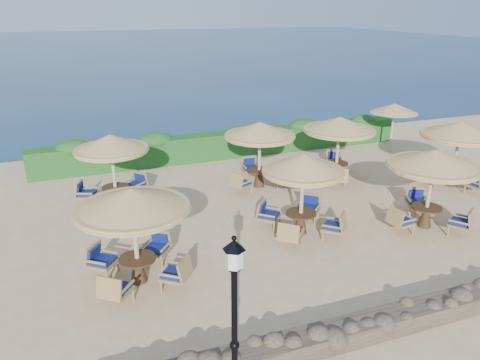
{
  "coord_description": "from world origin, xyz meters",
  "views": [
    {
      "loc": [
        -7.08,
        -13.16,
        6.89
      ],
      "look_at": [
        -1.87,
        0.75,
        1.3
      ],
      "focal_mm": 35.0,
      "sensor_mm": 36.0,
      "label": 1
    }
  ],
  "objects_px": {
    "cafe_set_6": "(459,139)",
    "cafe_set_1": "(302,182)",
    "cafe_set_4": "(260,141)",
    "cafe_set_3": "(112,156)",
    "cafe_set_5": "(339,132)",
    "extra_parasol": "(394,108)",
    "lamp_post": "(234,329)",
    "cafe_set_0": "(134,218)",
    "cafe_set_2": "(432,171)"
  },
  "relations": [
    {
      "from": "extra_parasol",
      "to": "cafe_set_1",
      "type": "xyz_separation_m",
      "value": [
        -8.34,
        -6.41,
        -0.42
      ]
    },
    {
      "from": "cafe_set_4",
      "to": "extra_parasol",
      "type": "bearing_deg",
      "value": 15.02
    },
    {
      "from": "cafe_set_5",
      "to": "cafe_set_6",
      "type": "bearing_deg",
      "value": -30.45
    },
    {
      "from": "extra_parasol",
      "to": "cafe_set_3",
      "type": "height_order",
      "value": "cafe_set_3"
    },
    {
      "from": "cafe_set_3",
      "to": "cafe_set_6",
      "type": "height_order",
      "value": "same"
    },
    {
      "from": "cafe_set_6",
      "to": "cafe_set_2",
      "type": "bearing_deg",
      "value": -144.02
    },
    {
      "from": "cafe_set_1",
      "to": "cafe_set_6",
      "type": "distance_m",
      "value": 7.86
    },
    {
      "from": "lamp_post",
      "to": "cafe_set_4",
      "type": "relative_size",
      "value": 1.18
    },
    {
      "from": "lamp_post",
      "to": "cafe_set_0",
      "type": "distance_m",
      "value": 4.7
    },
    {
      "from": "lamp_post",
      "to": "cafe_set_0",
      "type": "bearing_deg",
      "value": 102.89
    },
    {
      "from": "cafe_set_1",
      "to": "cafe_set_5",
      "type": "relative_size",
      "value": 0.9
    },
    {
      "from": "cafe_set_2",
      "to": "cafe_set_4",
      "type": "xyz_separation_m",
      "value": [
        -3.72,
        5.3,
        -0.03
      ]
    },
    {
      "from": "cafe_set_0",
      "to": "cafe_set_6",
      "type": "xyz_separation_m",
      "value": [
        13.0,
        2.62,
        0.09
      ]
    },
    {
      "from": "cafe_set_0",
      "to": "cafe_set_4",
      "type": "relative_size",
      "value": 1.04
    },
    {
      "from": "extra_parasol",
      "to": "cafe_set_3",
      "type": "xyz_separation_m",
      "value": [
        -13.59,
        -2.03,
        -0.3
      ]
    },
    {
      "from": "lamp_post",
      "to": "cafe_set_2",
      "type": "distance_m",
      "value": 9.51
    },
    {
      "from": "cafe_set_4",
      "to": "cafe_set_6",
      "type": "distance_m",
      "value": 7.81
    },
    {
      "from": "cafe_set_2",
      "to": "cafe_set_3",
      "type": "distance_m",
      "value": 10.78
    },
    {
      "from": "cafe_set_4",
      "to": "cafe_set_5",
      "type": "xyz_separation_m",
      "value": [
        3.36,
        -0.33,
        0.13
      ]
    },
    {
      "from": "extra_parasol",
      "to": "cafe_set_3",
      "type": "bearing_deg",
      "value": -171.5
    },
    {
      "from": "extra_parasol",
      "to": "cafe_set_1",
      "type": "height_order",
      "value": "cafe_set_1"
    },
    {
      "from": "lamp_post",
      "to": "cafe_set_3",
      "type": "relative_size",
      "value": 1.2
    },
    {
      "from": "cafe_set_2",
      "to": "cafe_set_6",
      "type": "distance_m",
      "value": 4.48
    },
    {
      "from": "cafe_set_3",
      "to": "cafe_set_4",
      "type": "bearing_deg",
      "value": -1.13
    },
    {
      "from": "cafe_set_0",
      "to": "cafe_set_5",
      "type": "distance_m",
      "value": 10.3
    },
    {
      "from": "extra_parasol",
      "to": "cafe_set_5",
      "type": "relative_size",
      "value": 0.82
    },
    {
      "from": "cafe_set_0",
      "to": "cafe_set_4",
      "type": "distance_m",
      "value": 7.75
    },
    {
      "from": "lamp_post",
      "to": "cafe_set_5",
      "type": "xyz_separation_m",
      "value": [
        7.98,
        9.53,
        0.48
      ]
    },
    {
      "from": "cafe_set_6",
      "to": "cafe_set_1",
      "type": "bearing_deg",
      "value": -168.26
    },
    {
      "from": "cafe_set_0",
      "to": "cafe_set_5",
      "type": "xyz_separation_m",
      "value": [
        9.03,
        4.96,
        0.18
      ]
    },
    {
      "from": "cafe_set_0",
      "to": "cafe_set_2",
      "type": "xyz_separation_m",
      "value": [
        9.38,
        -0.01,
        0.08
      ]
    },
    {
      "from": "cafe_set_0",
      "to": "cafe_set_2",
      "type": "bearing_deg",
      "value": -0.06
    },
    {
      "from": "cafe_set_5",
      "to": "cafe_set_6",
      "type": "relative_size",
      "value": 0.99
    },
    {
      "from": "cafe_set_2",
      "to": "cafe_set_6",
      "type": "relative_size",
      "value": 0.98
    },
    {
      "from": "lamp_post",
      "to": "cafe_set_2",
      "type": "xyz_separation_m",
      "value": [
        8.33,
        4.56,
        0.39
      ]
    },
    {
      "from": "lamp_post",
      "to": "cafe_set_3",
      "type": "xyz_separation_m",
      "value": [
        -0.99,
        9.97,
        0.32
      ]
    },
    {
      "from": "cafe_set_1",
      "to": "cafe_set_4",
      "type": "bearing_deg",
      "value": 85.28
    },
    {
      "from": "cafe_set_5",
      "to": "cafe_set_3",
      "type": "bearing_deg",
      "value": 177.21
    },
    {
      "from": "cafe_set_4",
      "to": "cafe_set_3",
      "type": "bearing_deg",
      "value": 178.87
    },
    {
      "from": "cafe_set_2",
      "to": "cafe_set_6",
      "type": "bearing_deg",
      "value": 35.98
    },
    {
      "from": "lamp_post",
      "to": "cafe_set_2",
      "type": "height_order",
      "value": "lamp_post"
    },
    {
      "from": "cafe_set_1",
      "to": "cafe_set_3",
      "type": "bearing_deg",
      "value": 140.23
    },
    {
      "from": "cafe_set_6",
      "to": "extra_parasol",
      "type": "bearing_deg",
      "value": 82.39
    },
    {
      "from": "cafe_set_3",
      "to": "cafe_set_5",
      "type": "distance_m",
      "value": 8.98
    },
    {
      "from": "cafe_set_3",
      "to": "cafe_set_6",
      "type": "xyz_separation_m",
      "value": [
        12.95,
        -2.78,
        0.08
      ]
    },
    {
      "from": "cafe_set_0",
      "to": "cafe_set_3",
      "type": "bearing_deg",
      "value": 89.41
    },
    {
      "from": "cafe_set_6",
      "to": "cafe_set_0",
      "type": "bearing_deg",
      "value": -168.6
    },
    {
      "from": "cafe_set_2",
      "to": "cafe_set_5",
      "type": "xyz_separation_m",
      "value": [
        -0.35,
        4.97,
        0.1
      ]
    },
    {
      "from": "cafe_set_1",
      "to": "cafe_set_4",
      "type": "xyz_separation_m",
      "value": [
        0.35,
        4.26,
        0.16
      ]
    },
    {
      "from": "cafe_set_3",
      "to": "cafe_set_5",
      "type": "xyz_separation_m",
      "value": [
        8.97,
        -0.44,
        0.17
      ]
    }
  ]
}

